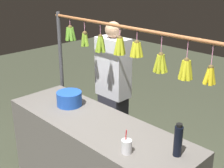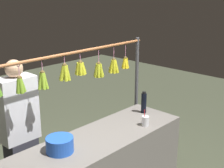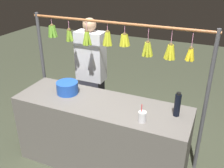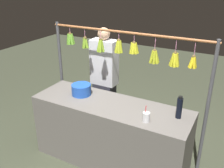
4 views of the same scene
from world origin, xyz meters
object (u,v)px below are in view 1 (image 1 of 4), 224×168
(blue_bucket, at_px, (69,99))
(vendor_person, at_px, (113,93))
(water_bottle, at_px, (178,141))
(drink_cup, at_px, (127,146))

(blue_bucket, bearing_deg, vendor_person, -87.62)
(water_bottle, bearing_deg, blue_bucket, 1.17)
(vendor_person, bearing_deg, drink_cup, 139.72)
(drink_cup, bearing_deg, blue_bucket, -12.34)
(drink_cup, xyz_separation_m, vendor_person, (1.05, -0.89, -0.12))
(water_bottle, distance_m, blue_bucket, 1.32)
(water_bottle, xyz_separation_m, blue_bucket, (1.32, 0.03, -0.06))
(blue_bucket, height_order, vendor_person, vendor_person)
(water_bottle, distance_m, vendor_person, 1.50)
(blue_bucket, xyz_separation_m, vendor_person, (0.03, -0.67, -0.13))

